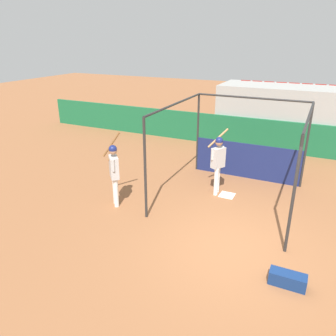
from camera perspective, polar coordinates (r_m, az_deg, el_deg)
ground_plane at (r=7.89m, az=11.44°, el=-13.64°), size 60.00×60.00×0.00m
outfield_wall at (r=14.44m, az=19.26°, el=5.12°), size 24.00×0.12×1.33m
bleacher_section at (r=15.51m, az=20.15°, el=8.54°), size 5.95×2.40×2.61m
batting_cage at (r=10.59m, az=12.92°, el=3.03°), size 3.65×3.89×2.77m
home_plate at (r=10.25m, az=10.24°, el=-4.67°), size 0.44×0.44×0.02m
player_batter at (r=9.91m, az=8.70°, el=1.40°), size 0.58×0.89×1.94m
player_waiting at (r=9.21m, az=-9.38°, el=-0.23°), size 0.74×0.63×2.10m
equipment_bag at (r=7.11m, az=20.10°, el=-17.74°), size 0.70×0.28×0.28m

